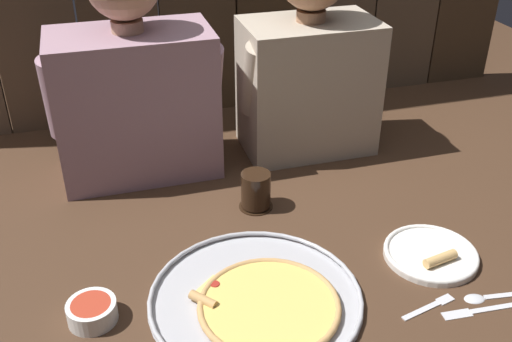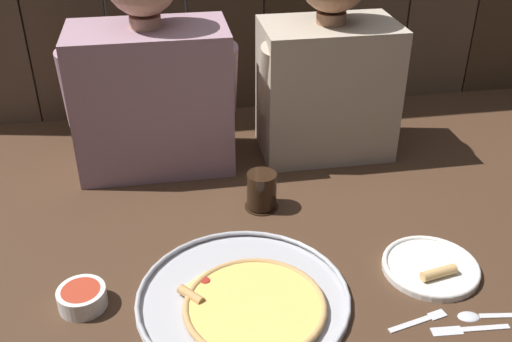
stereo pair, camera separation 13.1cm
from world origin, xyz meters
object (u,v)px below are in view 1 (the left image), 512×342
Objects in this scene: dinner_plate at (431,254)px; dipping_bowl at (92,311)px; diner_left at (133,79)px; pizza_tray at (260,300)px; diner_right at (309,59)px; drinking_glass at (256,191)px.

dinner_plate is 0.74m from dipping_bowl.
pizza_tray is at bearing -75.36° from diner_left.
diner_left is at bearing -179.98° from diner_right.
diner_left is at bearing 104.64° from pizza_tray.
pizza_tray is 0.36m from drinking_glass.
diner_right reaches higher than dinner_plate.
dipping_bowl is at bearing 171.29° from pizza_tray.
diner_left reaches higher than dipping_bowl.
drinking_glass is 0.16× the size of diner_right.
drinking_glass is at bearing 75.07° from pizza_tray.
diner_left reaches higher than pizza_tray.
dipping_bowl is 0.16× the size of diner_left.
drinking_glass reaches higher than pizza_tray.
dinner_plate is at bearing -45.38° from diner_left.
dinner_plate is 0.45m from drinking_glass.
drinking_glass is 0.51m from dipping_bowl.
drinking_glass is at bearing -130.59° from diner_right.
dipping_bowl is 0.16× the size of diner_right.
dinner_plate is (0.41, 0.04, -0.00)m from pizza_tray.
diner_left is at bearing 132.52° from drinking_glass.
drinking_glass is (-0.32, 0.31, 0.04)m from dinner_plate.
dinner_plate is 0.86m from diner_left.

